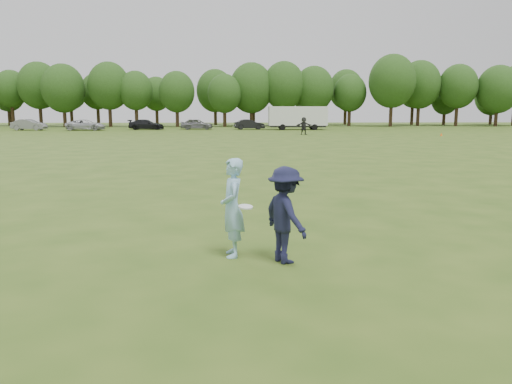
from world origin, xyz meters
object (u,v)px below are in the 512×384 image
defender (286,215)px  car_b (29,125)px  thrower (232,208)px  cargo_trailer (298,117)px  player_far_d (304,126)px  field_cone (441,134)px  car_c (86,125)px  car_e (197,124)px  car_f (249,124)px  car_d (146,125)px

defender → car_b: 66.76m
thrower → cargo_trailer: size_ratio=0.21×
thrower → player_far_d: player_far_d is taller
thrower → field_cone: 48.72m
car_c → defender: bearing=-161.3°
thrower → car_e: (-5.13, 61.41, -0.17)m
defender → player_far_d: player_far_d is taller
car_f → field_cone: bearing=-139.8°
thrower → cargo_trailer: bearing=165.6°
car_e → field_cone: (27.32, -18.05, -0.61)m
player_far_d → car_f: size_ratio=0.46×
player_far_d → car_d: bearing=134.9°
car_b → car_c: size_ratio=0.88×
thrower → car_e: 61.62m
car_b → car_c: (7.75, -0.59, -0.03)m
defender → field_cone: (21.23, 43.79, -0.73)m
car_b → field_cone: 52.47m
field_cone → cargo_trailer: (-13.30, 16.82, 1.63)m
car_c → car_f: car_c is taller
car_b → car_f: bearing=-82.8°
field_cone → cargo_trailer: bearing=128.3°
car_c → car_d: 7.96m
player_far_d → car_c: bearing=146.6°
thrower → defender: (0.96, -0.42, -0.05)m
car_e → field_cone: 32.75m
car_c → field_cone: 44.96m
car_b → car_c: car_b is taller
car_d → cargo_trailer: 21.06m
field_cone → car_e: bearing=146.6°
car_f → defender: bearing=171.1°
car_b → car_f: car_b is taller
thrower → player_far_d: size_ratio=0.96×
car_f → cargo_trailer: bearing=-107.7°
defender → cargo_trailer: bearing=-34.4°
defender → car_d: defender is taller
cargo_trailer → defender: bearing=-97.5°
defender → thrower: bearing=39.3°
car_b → car_d: size_ratio=0.94×
player_far_d → car_d: player_far_d is taller
car_c → cargo_trailer: cargo_trailer is taller
thrower → car_f: thrower is taller
car_e → car_f: 7.36m
car_e → car_f: car_e is taller
thrower → car_b: (-27.59, 59.93, -0.19)m
car_b → car_e: car_e is taller
defender → car_e: (-6.09, 61.83, -0.11)m
player_far_d → car_d: 24.90m
player_far_d → car_c: 30.55m
car_f → cargo_trailer: size_ratio=0.47×
player_far_d → car_e: (-12.97, 15.01, -0.21)m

